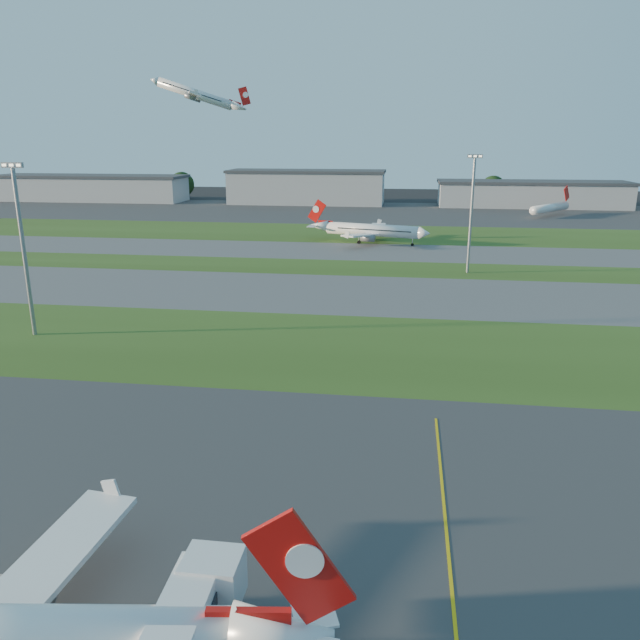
% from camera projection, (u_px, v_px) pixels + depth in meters
% --- Properties ---
extents(ground, '(700.00, 700.00, 0.00)m').
position_uv_depth(ground, '(374.00, 619.00, 39.24)').
color(ground, black).
rests_on(ground, ground).
extents(apron_near, '(300.00, 70.00, 0.01)m').
position_uv_depth(apron_near, '(374.00, 618.00, 39.24)').
color(apron_near, '#333335').
rests_on(apron_near, ground).
extents(grass_strip_a, '(300.00, 34.00, 0.01)m').
position_uv_depth(grass_strip_a, '(394.00, 351.00, 88.68)').
color(grass_strip_a, '#304918').
rests_on(grass_strip_a, ground).
extents(taxiway_a, '(300.00, 32.00, 0.01)m').
position_uv_depth(taxiway_a, '(398.00, 295.00, 120.05)').
color(taxiway_a, '#515154').
rests_on(taxiway_a, ground).
extents(grass_strip_b, '(300.00, 18.00, 0.01)m').
position_uv_depth(grass_strip_b, '(400.00, 269.00, 143.82)').
color(grass_strip_b, '#304918').
rests_on(grass_strip_b, ground).
extents(taxiway_b, '(300.00, 26.00, 0.01)m').
position_uv_depth(taxiway_b, '(401.00, 253.00, 164.74)').
color(taxiway_b, '#515154').
rests_on(taxiway_b, ground).
extents(grass_strip_c, '(300.00, 40.00, 0.01)m').
position_uv_depth(grass_strip_c, '(403.00, 234.00, 196.12)').
color(grass_strip_c, '#304918').
rests_on(grass_strip_c, ground).
extents(apron_far, '(400.00, 80.00, 0.01)m').
position_uv_depth(apron_far, '(404.00, 213.00, 253.16)').
color(apron_far, '#333335').
rests_on(apron_far, ground).
extents(yellow_line, '(0.25, 60.00, 0.02)m').
position_uv_depth(yellow_line, '(455.00, 627.00, 38.58)').
color(yellow_line, gold).
rests_on(yellow_line, ground).
extents(airliner_taxiing, '(33.22, 27.90, 10.60)m').
position_uv_depth(airliner_taxiing, '(371.00, 230.00, 178.26)').
color(airliner_taxiing, white).
rests_on(airliner_taxiing, ground).
extents(airliner_departing, '(35.01, 29.48, 10.98)m').
position_uv_depth(airliner_departing, '(196.00, 94.00, 235.40)').
color(airliner_departing, white).
extents(mini_jet_near, '(19.08, 23.53, 9.48)m').
position_uv_depth(mini_jet_near, '(550.00, 208.00, 240.24)').
color(mini_jet_near, white).
rests_on(mini_jet_near, ground).
extents(light_mast_west, '(3.20, 0.70, 25.80)m').
position_uv_depth(light_mast_west, '(22.00, 239.00, 91.77)').
color(light_mast_west, gray).
rests_on(light_mast_west, ground).
extents(light_mast_centre, '(3.20, 0.70, 25.80)m').
position_uv_depth(light_mast_centre, '(472.00, 206.00, 135.79)').
color(light_mast_centre, gray).
rests_on(light_mast_centre, ground).
extents(hangar_far_west, '(91.80, 23.00, 12.20)m').
position_uv_depth(hangar_far_west, '(91.00, 188.00, 299.73)').
color(hangar_far_west, '#96999E').
rests_on(hangar_far_west, ground).
extents(hangar_west, '(71.40, 23.00, 15.20)m').
position_uv_depth(hangar_west, '(307.00, 187.00, 285.48)').
color(hangar_west, '#96999E').
rests_on(hangar_west, ground).
extents(hangar_east, '(81.60, 23.00, 11.20)m').
position_uv_depth(hangar_east, '(532.00, 194.00, 272.86)').
color(hangar_east, '#96999E').
rests_on(hangar_east, ground).
extents(tree_far_west, '(11.00, 11.00, 12.00)m').
position_uv_depth(tree_far_west, '(30.00, 184.00, 317.27)').
color(tree_far_west, black).
rests_on(tree_far_west, ground).
extents(tree_west, '(12.10, 12.10, 13.20)m').
position_uv_depth(tree_west, '(182.00, 184.00, 308.44)').
color(tree_west, black).
rests_on(tree_west, ground).
extents(tree_mid_west, '(9.90, 9.90, 10.80)m').
position_uv_depth(tree_mid_west, '(363.00, 190.00, 293.15)').
color(tree_mid_west, black).
rests_on(tree_mid_west, ground).
extents(tree_mid_east, '(11.55, 11.55, 12.60)m').
position_uv_depth(tree_mid_east, '(493.00, 188.00, 287.82)').
color(tree_mid_east, black).
rests_on(tree_mid_east, ground).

